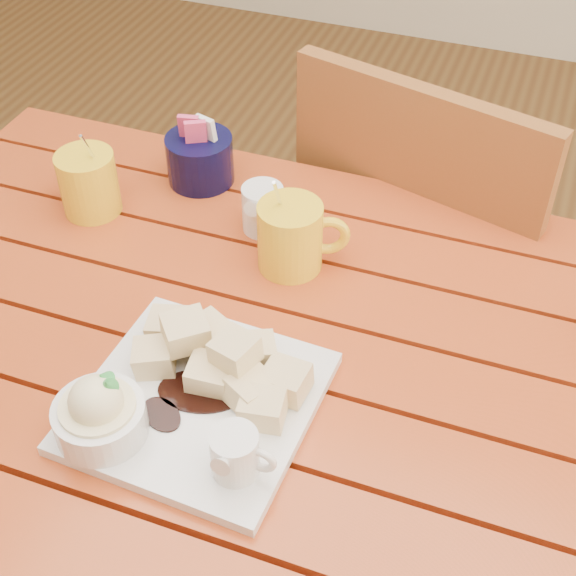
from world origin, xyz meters
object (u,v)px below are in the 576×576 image
at_px(dessert_plate, 179,396).
at_px(coffee_mug_left, 87,181).
at_px(table, 253,388).
at_px(coffee_mug_right, 292,236).
at_px(chair_far, 429,259).

height_order(dessert_plate, coffee_mug_left, coffee_mug_left).
relative_size(table, dessert_plate, 4.32).
bearing_deg(coffee_mug_left, table, -6.44).
distance_m(coffee_mug_right, chair_far, 0.48).
bearing_deg(dessert_plate, coffee_mug_left, 134.03).
xyz_separation_m(coffee_mug_left, chair_far, (0.48, 0.34, -0.28)).
height_order(table, coffee_mug_right, coffee_mug_right).
xyz_separation_m(coffee_mug_left, coffee_mug_right, (0.34, -0.02, 0.00)).
bearing_deg(chair_far, dessert_plate, 90.12).
relative_size(dessert_plate, coffee_mug_right, 1.82).
relative_size(dessert_plate, chair_far, 0.30).
xyz_separation_m(table, coffee_mug_right, (0.00, 0.15, 0.16)).
distance_m(table, chair_far, 0.54).
distance_m(table, dessert_plate, 0.20).
xyz_separation_m(table, coffee_mug_left, (-0.33, 0.17, 0.16)).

